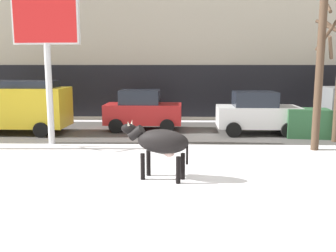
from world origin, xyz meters
TOP-DOWN VIEW (x-y plane):
  - ground_plane at (0.00, 0.00)m, footprint 120.00×120.00m
  - road_strip at (0.00, 7.11)m, footprint 60.00×5.60m
  - building_facade at (0.00, 13.70)m, footprint 44.00×6.10m
  - cow_black at (-0.24, -0.05)m, footprint 1.93×1.01m
  - billboard at (-4.64, 4.39)m, footprint 2.53×0.40m
  - car_yellow_van at (-6.92, 6.52)m, footprint 4.63×2.19m
  - car_red_hatchback at (-1.41, 7.48)m, footprint 3.53×1.97m
  - car_white_hatchback at (3.67, 6.62)m, footprint 3.53×1.97m
  - pedestrian_near_billboard at (-2.56, 10.18)m, footprint 0.36×0.24m
  - bare_tree_right_lot at (5.13, 3.55)m, footprint 0.87×1.22m
  - dumpster at (5.63, 5.92)m, footprint 1.83×1.31m

SIDE VIEW (x-z plane):
  - ground_plane at x=0.00m, z-range 0.00..0.00m
  - road_strip at x=0.00m, z-range 0.00..0.01m
  - dumpster at x=5.63m, z-range 0.00..1.20m
  - pedestrian_near_billboard at x=-2.56m, z-range 0.01..1.74m
  - car_red_hatchback at x=-1.41m, z-range 0.00..1.86m
  - car_white_hatchback at x=3.67m, z-range 0.00..1.86m
  - cow_black at x=-0.24m, z-range 0.22..1.76m
  - car_yellow_van at x=-6.92m, z-range 0.08..2.40m
  - bare_tree_right_lot at x=5.13m, z-range 0.12..5.34m
  - billboard at x=-4.64m, z-range 1.53..7.09m
  - building_facade at x=0.00m, z-range -0.02..12.98m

